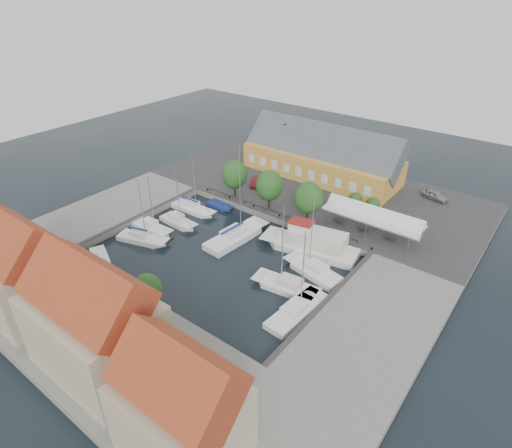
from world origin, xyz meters
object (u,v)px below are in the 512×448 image
(east_boat_c, at_px, (296,313))
(launch_nw, at_px, (220,206))
(car_silver, at_px, (435,195))
(car_red, at_px, (255,182))
(east_boat_b, at_px, (287,287))
(west_boat_a, at_px, (193,209))
(east_boat_a, at_px, (314,272))
(tent_canopy, at_px, (373,217))
(trawler, at_px, (313,245))
(center_sailboat, at_px, (236,237))
(launch_sw, at_px, (100,258))
(west_boat_d, at_px, (142,239))
(warehouse, at_px, (320,156))
(west_boat_b, at_px, (178,222))
(west_boat_c, at_px, (152,229))

(east_boat_c, distance_m, launch_nw, 27.83)
(car_silver, height_order, car_red, car_silver)
(east_boat_b, xyz_separation_m, west_boat_a, (-23.21, 7.30, 0.01))
(east_boat_a, bearing_deg, west_boat_a, 173.83)
(tent_canopy, height_order, east_boat_a, east_boat_a)
(car_red, height_order, trawler, trawler)
(trawler, distance_m, east_boat_b, 9.20)
(east_boat_b, relative_size, west_boat_a, 1.07)
(center_sailboat, height_order, east_boat_b, center_sailboat)
(tent_canopy, height_order, east_boat_b, east_boat_b)
(car_red, bearing_deg, east_boat_c, -74.89)
(tent_canopy, bearing_deg, car_silver, 76.83)
(launch_sw, bearing_deg, west_boat_d, 80.28)
(car_silver, relative_size, center_sailboat, 0.30)
(warehouse, relative_size, tent_canopy, 2.04)
(launch_sw, bearing_deg, west_boat_a, 88.79)
(warehouse, relative_size, trawler, 2.03)
(west_boat_d, bearing_deg, tent_canopy, 38.34)
(car_red, height_order, east_boat_a, east_boat_a)
(center_sailboat, relative_size, launch_nw, 2.91)
(tent_canopy, relative_size, east_boat_a, 1.18)
(east_boat_c, bearing_deg, launch_sw, -166.11)
(trawler, distance_m, west_boat_b, 21.01)
(car_silver, height_order, launch_nw, car_silver)
(trawler, relative_size, west_boat_a, 1.31)
(west_boat_d, xyz_separation_m, launch_sw, (-1.07, -6.25, -0.18))
(car_red, height_order, east_boat_b, east_boat_b)
(west_boat_d, bearing_deg, west_boat_c, 113.41)
(west_boat_b, bearing_deg, center_sailboat, 11.28)
(trawler, relative_size, west_boat_d, 1.35)
(warehouse, height_order, trawler, warehouse)
(west_boat_a, height_order, launch_sw, west_boat_a)
(center_sailboat, height_order, west_boat_a, center_sailboat)
(tent_canopy, bearing_deg, launch_nw, -166.63)
(west_boat_c, relative_size, west_boat_d, 0.92)
(car_silver, relative_size, east_boat_a, 0.36)
(car_red, bearing_deg, launch_sw, -127.68)
(tent_canopy, bearing_deg, west_boat_a, -160.51)
(car_silver, xyz_separation_m, east_boat_a, (-5.94, -28.31, -1.48))
(car_silver, relative_size, west_boat_b, 0.47)
(west_boat_c, bearing_deg, west_boat_a, 86.31)
(tent_canopy, relative_size, west_boat_b, 1.51)
(tent_canopy, relative_size, east_boat_c, 1.26)
(car_silver, height_order, west_boat_b, west_boat_b)
(trawler, distance_m, east_boat_a, 5.18)
(center_sailboat, xyz_separation_m, trawler, (10.30, 4.08, 0.65))
(car_red, relative_size, center_sailboat, 0.26)
(trawler, bearing_deg, east_boat_b, -78.02)
(warehouse, bearing_deg, east_boat_c, -63.44)
(east_boat_a, relative_size, west_boat_d, 1.14)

